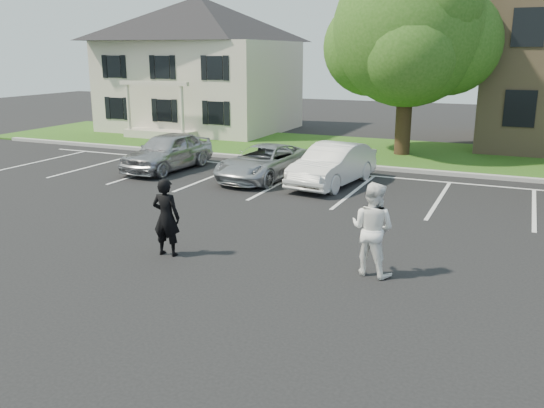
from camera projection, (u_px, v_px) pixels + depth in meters
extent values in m
plane|color=black|center=(254.00, 270.00, 12.50)|extent=(90.00, 90.00, 0.00)
cube|color=gray|center=(382.00, 168.00, 23.10)|extent=(40.00, 0.30, 0.15)
cube|color=#2B5112|center=(402.00, 153.00, 26.65)|extent=(44.00, 8.00, 0.08)
cube|color=silver|center=(43.00, 161.00, 25.03)|extent=(0.12, 5.20, 0.01)
cube|color=silver|center=(94.00, 166.00, 23.94)|extent=(0.12, 5.20, 0.01)
cube|color=silver|center=(150.00, 171.00, 22.85)|extent=(0.12, 5.20, 0.01)
cube|color=silver|center=(211.00, 177.00, 21.76)|extent=(0.12, 5.20, 0.01)
cube|color=silver|center=(279.00, 184.00, 20.67)|extent=(0.12, 5.20, 0.01)
cube|color=silver|center=(355.00, 191.00, 19.58)|extent=(0.12, 5.20, 0.01)
cube|color=silver|center=(439.00, 199.00, 18.49)|extent=(0.12, 5.20, 0.01)
cube|color=silver|center=(534.00, 209.00, 17.40)|extent=(0.12, 5.20, 0.01)
cube|color=silver|center=(411.00, 179.00, 21.43)|extent=(34.00, 0.12, 0.01)
cube|color=beige|center=(201.00, 86.00, 34.59)|extent=(10.00, 8.00, 5.20)
pyramid|color=black|center=(199.00, 20.00, 33.62)|extent=(10.30, 8.24, 2.40)
cube|color=beige|center=(163.00, 134.00, 31.39)|extent=(4.00, 1.60, 0.50)
cylinder|color=beige|center=(129.00, 114.00, 31.24)|extent=(0.18, 0.18, 2.70)
cylinder|color=beige|center=(182.00, 116.00, 29.92)|extent=(0.18, 0.18, 2.70)
cube|color=beige|center=(153.00, 83.00, 30.16)|extent=(4.20, 0.25, 0.20)
cube|color=black|center=(164.00, 111.00, 31.32)|extent=(0.90, 0.06, 1.20)
cube|color=black|center=(162.00, 67.00, 30.73)|extent=(0.90, 0.06, 1.20)
cube|color=black|center=(154.00, 110.00, 31.57)|extent=(0.32, 0.05, 1.25)
cube|color=black|center=(175.00, 111.00, 31.07)|extent=(0.32, 0.05, 1.25)
cube|color=black|center=(520.00, 109.00, 25.09)|extent=(1.30, 0.06, 1.60)
cube|color=black|center=(529.00, 27.00, 24.22)|extent=(1.30, 0.06, 1.60)
cylinder|color=black|center=(403.00, 121.00, 25.91)|extent=(0.70, 0.70, 3.20)
sphere|color=#265315|center=(409.00, 30.00, 24.92)|extent=(6.60, 6.60, 6.60)
sphere|color=#265315|center=(448.00, 42.00, 25.04)|extent=(4.60, 4.60, 4.60)
sphere|color=#265315|center=(372.00, 47.00, 26.11)|extent=(4.40, 4.40, 4.40)
sphere|color=#265315|center=(410.00, 52.00, 23.66)|extent=(4.00, 4.00, 4.00)
sphere|color=#265315|center=(403.00, 25.00, 26.49)|extent=(4.20, 4.20, 4.20)
sphere|color=#265315|center=(435.00, 6.00, 23.42)|extent=(3.80, 3.80, 3.80)
imported|color=black|center=(166.00, 217.00, 13.23)|extent=(0.70, 0.50, 1.83)
imported|color=white|center=(372.00, 229.00, 12.06)|extent=(1.12, 0.96, 2.01)
imported|color=#A6A6AA|center=(168.00, 151.00, 22.93)|extent=(2.05, 4.53, 1.51)
imported|color=#A6A9AE|center=(264.00, 162.00, 21.31)|extent=(2.65, 4.77, 1.26)
imported|color=silver|center=(333.00, 165.00, 20.35)|extent=(2.15, 4.59, 1.46)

